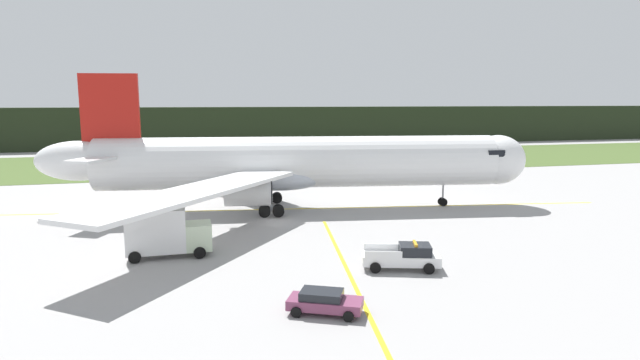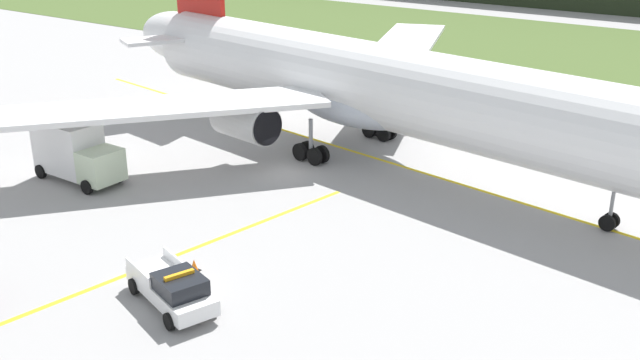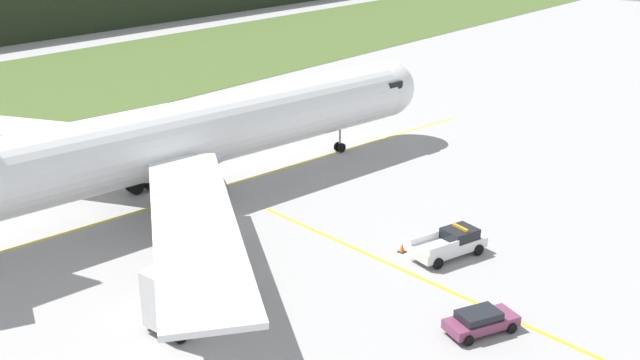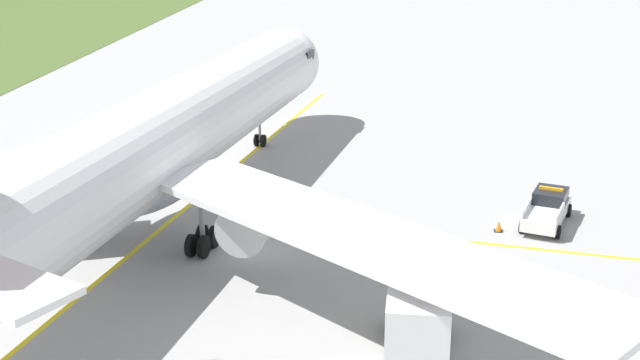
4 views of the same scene
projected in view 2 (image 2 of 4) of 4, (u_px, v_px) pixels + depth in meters
ground at (282, 172)px, 48.15m from camera, size 320.00×320.00×0.00m
grass_verge at (554, 50)px, 86.01m from camera, size 320.00×38.92×0.04m
taxiway_centerline_main at (380, 160)px, 50.47m from camera, size 67.10×9.93×0.01m
taxiway_centerline_spur at (61, 301)px, 32.94m from camera, size 5.45×35.93×0.01m
airliner at (375, 86)px, 49.09m from camera, size 52.67×50.40×14.44m
ops_pickup_truck at (173, 288)px, 32.20m from camera, size 5.69×3.45×1.94m
catering_truck at (75, 151)px, 46.22m from camera, size 6.22×2.71×3.88m
apron_cone at (194, 265)px, 35.44m from camera, size 0.49×0.49×0.62m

